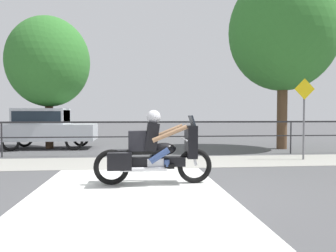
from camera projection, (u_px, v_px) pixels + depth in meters
ground_plane at (167, 187)px, 6.55m from camera, size 120.00×120.00×0.00m
sidewalk_band at (156, 162)px, 9.93m from camera, size 44.00×2.40×0.01m
crosswalk_band at (130, 190)px, 6.27m from camera, size 3.62×6.00×0.01m
fence_railing at (153, 128)px, 11.53m from camera, size 36.00×0.05×1.21m
motorcycle at (153, 152)px, 6.82m from camera, size 2.48×0.76×1.55m
parked_car at (46, 126)px, 13.81m from camera, size 3.97×1.79×1.70m
street_sign at (304, 110)px, 10.42m from camera, size 0.67×0.06×2.59m
tree_behind_sign at (283, 32)px, 13.62m from camera, size 4.49×4.49×7.38m
tree_behind_car at (48, 62)px, 13.82m from camera, size 3.44×3.44×5.56m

